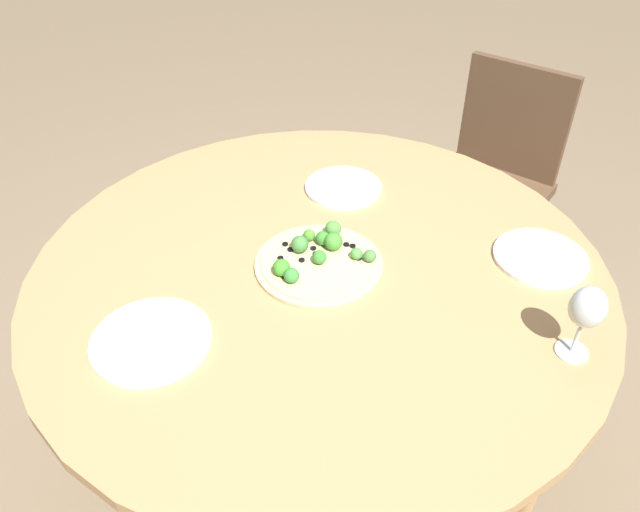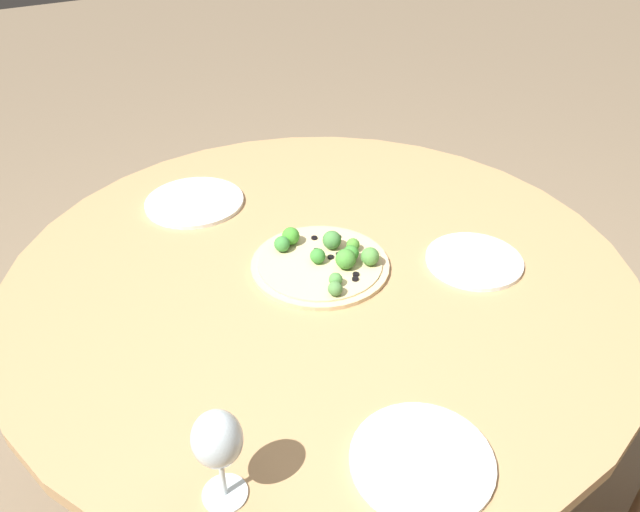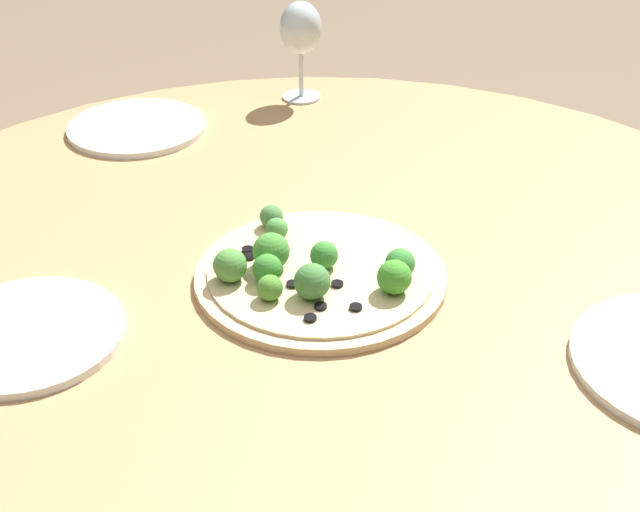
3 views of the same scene
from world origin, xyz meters
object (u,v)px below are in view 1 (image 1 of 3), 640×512
object	(u,v)px
plate_far	(540,257)
plate_side	(343,187)
wine_glass	(587,309)
chair	(491,177)
pizza	(319,260)
plate_near	(151,340)

from	to	relation	value
plate_far	plate_side	world-z (taller)	same
wine_glass	chair	bearing A→B (deg)	-22.65
plate_side	chair	bearing A→B (deg)	-63.60
pizza	plate_side	world-z (taller)	pizza
plate_near	plate_side	bearing A→B (deg)	-51.48
plate_far	pizza	bearing A→B (deg)	76.10
plate_near	plate_far	bearing A→B (deg)	-88.88
pizza	wine_glass	distance (m)	0.57
pizza	plate_near	world-z (taller)	pizza
pizza	plate_near	xyz separation A→B (m)	(-0.14, 0.39, -0.01)
plate_near	pizza	bearing A→B (deg)	-70.13
plate_far	plate_side	size ratio (longest dim) A/B	1.04
wine_glass	plate_far	bearing A→B (deg)	-19.63
pizza	wine_glass	world-z (taller)	wine_glass
wine_glass	plate_side	xyz separation A→B (m)	(0.68, 0.25, -0.11)
chair	plate_side	xyz separation A→B (m)	(-0.33, 0.67, 0.28)
plate_near	plate_far	world-z (taller)	same
chair	pizza	world-z (taller)	chair
wine_glass	plate_near	bearing A→B (deg)	72.06
pizza	plate_far	bearing A→B (deg)	-103.90
wine_glass	plate_near	distance (m)	0.83
plate_far	plate_side	distance (m)	0.53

